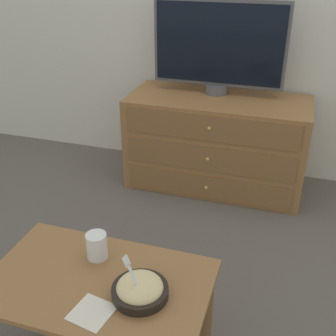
% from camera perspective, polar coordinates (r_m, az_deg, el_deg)
% --- Properties ---
extents(ground_plane, '(12.00, 12.00, 0.00)m').
position_cam_1_polar(ground_plane, '(3.16, 8.37, 0.32)').
color(ground_plane, '#56514C').
extents(dresser, '(1.14, 0.52, 0.60)m').
position_cam_1_polar(dresser, '(2.78, 6.55, 3.43)').
color(dresser, olive).
rests_on(dresser, ground_plane).
extents(tv, '(0.83, 0.14, 0.57)m').
position_cam_1_polar(tv, '(2.70, 6.92, 16.09)').
color(tv, '#515156').
rests_on(tv, dresser).
extents(coffee_table, '(0.80, 0.49, 0.40)m').
position_cam_1_polar(coffee_table, '(1.61, -9.35, -16.57)').
color(coffee_table, olive).
rests_on(coffee_table, ground_plane).
extents(takeout_bowl, '(0.19, 0.19, 0.17)m').
position_cam_1_polar(takeout_bowl, '(1.48, -3.82, -16.06)').
color(takeout_bowl, black).
rests_on(takeout_bowl, coffee_table).
extents(drink_cup, '(0.08, 0.08, 0.10)m').
position_cam_1_polar(drink_cup, '(1.63, -9.60, -10.54)').
color(drink_cup, beige).
rests_on(drink_cup, coffee_table).
extents(napkin, '(0.15, 0.15, 0.00)m').
position_cam_1_polar(napkin, '(1.46, -10.28, -18.70)').
color(napkin, silver).
rests_on(napkin, coffee_table).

